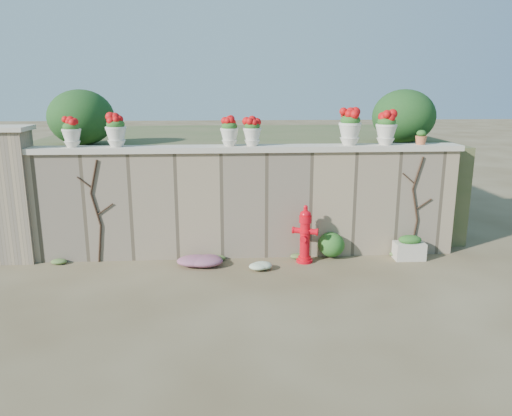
{
  "coord_description": "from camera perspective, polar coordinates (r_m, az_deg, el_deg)",
  "views": [
    {
      "loc": [
        -0.38,
        -7.31,
        3.17
      ],
      "look_at": [
        0.2,
        1.4,
        1.02
      ],
      "focal_mm": 35.0,
      "sensor_mm": 36.0,
      "label": 1
    }
  ],
  "objects": [
    {
      "name": "urn_pot_1",
      "position": [
        9.34,
        -15.72,
        8.5
      ],
      "size": [
        0.37,
        0.37,
        0.58
      ],
      "color": "beige",
      "rests_on": "wall_cap"
    },
    {
      "name": "terracotta_pot",
      "position": [
        9.88,
        18.34,
        7.6
      ],
      "size": [
        0.22,
        0.22,
        0.26
      ],
      "color": "#BD6239",
      "rests_on": "wall_cap"
    },
    {
      "name": "fire_hydrant",
      "position": [
        9.15,
        5.62,
        -2.98
      ],
      "size": [
        0.46,
        0.33,
        1.07
      ],
      "rotation": [
        0.0,
        0.0,
        -0.35
      ],
      "color": "red",
      "rests_on": "ground"
    },
    {
      "name": "urn_pot_0",
      "position": [
        9.54,
        -20.34,
        8.09
      ],
      "size": [
        0.34,
        0.34,
        0.53
      ],
      "color": "beige",
      "rests_on": "wall_cap"
    },
    {
      "name": "urn_pot_4",
      "position": [
        9.44,
        10.7,
        9.05
      ],
      "size": [
        0.42,
        0.42,
        0.66
      ],
      "color": "beige",
      "rests_on": "wall_cap"
    },
    {
      "name": "white_flowers",
      "position": [
        8.85,
        0.28,
        -6.56
      ],
      "size": [
        0.5,
        0.4,
        0.18
      ],
      "primitive_type": "ellipsoid",
      "color": "white",
      "rests_on": "ground"
    },
    {
      "name": "ground",
      "position": [
        7.98,
        -0.8,
        -9.6
      ],
      "size": [
        80.0,
        80.0,
        0.0
      ],
      "primitive_type": "plane",
      "color": "brown",
      "rests_on": "ground"
    },
    {
      "name": "vine_right",
      "position": [
        9.84,
        17.79,
        0.35
      ],
      "size": [
        0.6,
        0.04,
        1.91
      ],
      "color": "black",
      "rests_on": "ground"
    },
    {
      "name": "gate_pillar",
      "position": [
        10.05,
        -25.78,
        1.45
      ],
      "size": [
        0.72,
        0.72,
        2.48
      ],
      "color": "#8D7A5E",
      "rests_on": "ground"
    },
    {
      "name": "urn_pot_2",
      "position": [
        9.15,
        -3.05,
        8.69
      ],
      "size": [
        0.33,
        0.33,
        0.52
      ],
      "color": "beige",
      "rests_on": "wall_cap"
    },
    {
      "name": "raised_fill",
      "position": [
        12.51,
        -2.02,
        3.82
      ],
      "size": [
        9.0,
        6.0,
        2.0
      ],
      "primitive_type": "cube",
      "color": "#384C23",
      "rests_on": "ground"
    },
    {
      "name": "green_shrub",
      "position": [
        9.53,
        8.57,
        -3.9
      ],
      "size": [
        0.62,
        0.56,
        0.59
      ],
      "primitive_type": "ellipsoid",
      "color": "#1E5119",
      "rests_on": "ground"
    },
    {
      "name": "wall_cap",
      "position": [
        9.19,
        -1.44,
        6.81
      ],
      "size": [
        8.1,
        0.52,
        0.1
      ],
      "primitive_type": "cube",
      "color": "beige",
      "rests_on": "stone_wall"
    },
    {
      "name": "planter_box",
      "position": [
        9.78,
        17.11,
        -4.4
      ],
      "size": [
        0.56,
        0.34,
        0.46
      ],
      "rotation": [
        0.0,
        0.0,
        -0.02
      ],
      "color": "beige",
      "rests_on": "ground"
    },
    {
      "name": "urn_pot_3",
      "position": [
        9.17,
        -0.44,
        8.73
      ],
      "size": [
        0.33,
        0.33,
        0.52
      ],
      "color": "beige",
      "rests_on": "wall_cap"
    },
    {
      "name": "vine_left",
      "position": [
        9.44,
        -17.77,
        -0.21
      ],
      "size": [
        0.6,
        0.04,
        1.91
      ],
      "color": "black",
      "rests_on": "ground"
    },
    {
      "name": "back_shrub_right",
      "position": [
        11.0,
        16.54,
        10.03
      ],
      "size": [
        1.3,
        1.3,
        1.1
      ],
      "primitive_type": "ellipsoid",
      "color": "#143814",
      "rests_on": "raised_fill"
    },
    {
      "name": "stone_wall",
      "position": [
        9.38,
        -1.4,
        0.43
      ],
      "size": [
        8.0,
        0.4,
        2.0
      ],
      "primitive_type": "cube",
      "color": "#8D7A5E",
      "rests_on": "ground"
    },
    {
      "name": "back_shrub_left",
      "position": [
        10.71,
        -19.37,
        9.73
      ],
      "size": [
        1.3,
        1.3,
        1.1
      ],
      "primitive_type": "ellipsoid",
      "color": "#143814",
      "rests_on": "raised_fill"
    },
    {
      "name": "urn_pot_5",
      "position": [
        9.63,
        14.66,
        8.8
      ],
      "size": [
        0.39,
        0.39,
        0.61
      ],
      "color": "beige",
      "rests_on": "wall_cap"
    },
    {
      "name": "magenta_clump",
      "position": [
        9.11,
        -6.06,
        -5.85
      ],
      "size": [
        0.87,
        0.58,
        0.23
      ],
      "primitive_type": "ellipsoid",
      "color": "#BD2593",
      "rests_on": "ground"
    }
  ]
}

